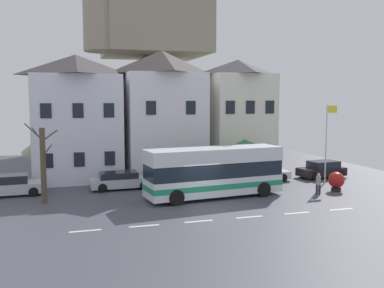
{
  "coord_description": "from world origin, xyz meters",
  "views": [
    {
      "loc": [
        -8.36,
        -24.55,
        6.58
      ],
      "look_at": [
        0.58,
        5.49,
        3.35
      ],
      "focal_mm": 40.29,
      "sensor_mm": 36.0,
      "label": 1
    }
  ],
  "objects_px": {
    "pedestrian_00": "(273,176)",
    "public_bench": "(225,173)",
    "transit_bus": "(214,172)",
    "harbour_buoy": "(336,181)",
    "townhouse_00": "(77,117)",
    "parked_car_00": "(10,186)",
    "pedestrian_01": "(318,183)",
    "parked_car_03": "(262,173)",
    "parked_car_01": "(121,180)",
    "bus_shelter": "(245,146)",
    "flagpole": "(327,137)",
    "hilltop_castle": "(154,93)",
    "pedestrian_02": "(259,174)",
    "parked_car_02": "(322,169)",
    "townhouse_01": "(162,113)",
    "bare_tree_00": "(43,164)",
    "townhouse_02": "(238,116)"
  },
  "relations": [
    {
      "from": "pedestrian_00",
      "to": "pedestrian_01",
      "type": "relative_size",
      "value": 1.08
    },
    {
      "from": "transit_bus",
      "to": "pedestrian_02",
      "type": "xyz_separation_m",
      "value": [
        4.42,
        2.24,
        -0.73
      ]
    },
    {
      "from": "hilltop_castle",
      "to": "parked_car_01",
      "type": "bearing_deg",
      "value": -106.68
    },
    {
      "from": "townhouse_00",
      "to": "parked_car_01",
      "type": "xyz_separation_m",
      "value": [
        2.88,
        -5.38,
        -4.49
      ]
    },
    {
      "from": "bare_tree_00",
      "to": "parked_car_01",
      "type": "bearing_deg",
      "value": 28.86
    },
    {
      "from": "townhouse_00",
      "to": "parked_car_00",
      "type": "bearing_deg",
      "value": -130.94
    },
    {
      "from": "parked_car_03",
      "to": "parked_car_00",
      "type": "bearing_deg",
      "value": -176.49
    },
    {
      "from": "parked_car_02",
      "to": "pedestrian_01",
      "type": "bearing_deg",
      "value": 48.55
    },
    {
      "from": "townhouse_01",
      "to": "pedestrian_00",
      "type": "xyz_separation_m",
      "value": [
        6.62,
        -8.12,
        -4.52
      ]
    },
    {
      "from": "bus_shelter",
      "to": "flagpole",
      "type": "height_order",
      "value": "flagpole"
    },
    {
      "from": "townhouse_00",
      "to": "harbour_buoy",
      "type": "bearing_deg",
      "value": -31.07
    },
    {
      "from": "parked_car_03",
      "to": "transit_bus",
      "type": "bearing_deg",
      "value": -138.58
    },
    {
      "from": "bus_shelter",
      "to": "bare_tree_00",
      "type": "bearing_deg",
      "value": -171.19
    },
    {
      "from": "townhouse_02",
      "to": "hilltop_castle",
      "type": "bearing_deg",
      "value": 98.78
    },
    {
      "from": "townhouse_00",
      "to": "parked_car_00",
      "type": "height_order",
      "value": "townhouse_00"
    },
    {
      "from": "townhouse_02",
      "to": "transit_bus",
      "type": "bearing_deg",
      "value": -120.73
    },
    {
      "from": "pedestrian_01",
      "to": "public_bench",
      "type": "xyz_separation_m",
      "value": [
        -4.19,
        7.29,
        -0.33
      ]
    },
    {
      "from": "transit_bus",
      "to": "harbour_buoy",
      "type": "distance_m",
      "value": 9.15
    },
    {
      "from": "townhouse_01",
      "to": "transit_bus",
      "type": "xyz_separation_m",
      "value": [
        1.37,
        -9.82,
        -3.71
      ]
    },
    {
      "from": "parked_car_00",
      "to": "parked_car_03",
      "type": "distance_m",
      "value": 19.11
    },
    {
      "from": "hilltop_castle",
      "to": "flagpole",
      "type": "xyz_separation_m",
      "value": [
        8.06,
        -28.57,
        -3.9
      ]
    },
    {
      "from": "parked_car_01",
      "to": "harbour_buoy",
      "type": "bearing_deg",
      "value": -21.2
    },
    {
      "from": "pedestrian_00",
      "to": "public_bench",
      "type": "distance_m",
      "value": 4.89
    },
    {
      "from": "parked_car_01",
      "to": "pedestrian_02",
      "type": "xyz_separation_m",
      "value": [
        10.13,
        -2.29,
        0.32
      ]
    },
    {
      "from": "townhouse_02",
      "to": "parked_car_02",
      "type": "distance_m",
      "value": 8.72
    },
    {
      "from": "bare_tree_00",
      "to": "pedestrian_01",
      "type": "bearing_deg",
      "value": -8.91
    },
    {
      "from": "pedestrian_00",
      "to": "pedestrian_02",
      "type": "height_order",
      "value": "pedestrian_02"
    },
    {
      "from": "townhouse_00",
      "to": "hilltop_castle",
      "type": "distance_m",
      "value": 23.68
    },
    {
      "from": "pedestrian_02",
      "to": "pedestrian_01",
      "type": "bearing_deg",
      "value": -50.64
    },
    {
      "from": "transit_bus",
      "to": "parked_car_00",
      "type": "xyz_separation_m",
      "value": [
        -13.3,
        4.47,
        -0.99
      ]
    },
    {
      "from": "parked_car_00",
      "to": "bare_tree_00",
      "type": "height_order",
      "value": "bare_tree_00"
    },
    {
      "from": "public_bench",
      "to": "flagpole",
      "type": "bearing_deg",
      "value": -27.79
    },
    {
      "from": "parked_car_00",
      "to": "bare_tree_00",
      "type": "relative_size",
      "value": 0.87
    },
    {
      "from": "public_bench",
      "to": "bare_tree_00",
      "type": "xyz_separation_m",
      "value": [
        -14.05,
        -4.43,
        2.03
      ]
    },
    {
      "from": "townhouse_01",
      "to": "parked_car_01",
      "type": "distance_m",
      "value": 8.34
    },
    {
      "from": "transit_bus",
      "to": "parked_car_03",
      "type": "xyz_separation_m",
      "value": [
        5.8,
        4.57,
        -1.04
      ]
    },
    {
      "from": "pedestrian_01",
      "to": "public_bench",
      "type": "distance_m",
      "value": 8.42
    },
    {
      "from": "public_bench",
      "to": "bare_tree_00",
      "type": "height_order",
      "value": "bare_tree_00"
    },
    {
      "from": "bus_shelter",
      "to": "pedestrian_02",
      "type": "height_order",
      "value": "bus_shelter"
    },
    {
      "from": "transit_bus",
      "to": "parked_car_03",
      "type": "distance_m",
      "value": 7.46
    },
    {
      "from": "townhouse_01",
      "to": "parked_car_02",
      "type": "distance_m",
      "value": 14.52
    },
    {
      "from": "pedestrian_01",
      "to": "harbour_buoy",
      "type": "bearing_deg",
      "value": 15.47
    },
    {
      "from": "transit_bus",
      "to": "pedestrian_00",
      "type": "bearing_deg",
      "value": 11.33
    },
    {
      "from": "pedestrian_00",
      "to": "flagpole",
      "type": "bearing_deg",
      "value": 6.75
    },
    {
      "from": "parked_car_00",
      "to": "flagpole",
      "type": "xyz_separation_m",
      "value": [
        23.54,
        -2.18,
        2.93
      ]
    },
    {
      "from": "townhouse_01",
      "to": "parked_car_01",
      "type": "relative_size",
      "value": 2.36
    },
    {
      "from": "hilltop_castle",
      "to": "parked_car_00",
      "type": "relative_size",
      "value": 7.72
    },
    {
      "from": "parked_car_03",
      "to": "pedestrian_02",
      "type": "xyz_separation_m",
      "value": [
        -1.38,
        -2.32,
        0.31
      ]
    },
    {
      "from": "hilltop_castle",
      "to": "pedestrian_02",
      "type": "xyz_separation_m",
      "value": [
        2.24,
        -28.61,
        -6.58
      ]
    },
    {
      "from": "parked_car_02",
      "to": "pedestrian_01",
      "type": "relative_size",
      "value": 2.79
    }
  ]
}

